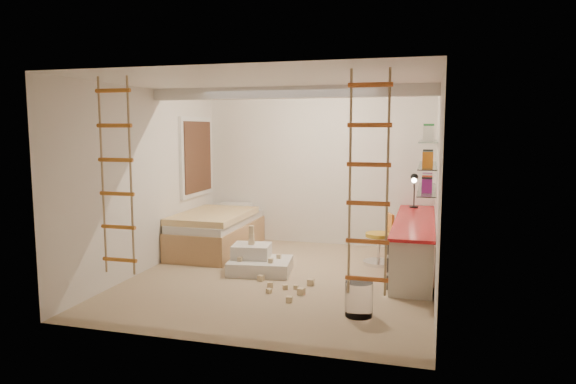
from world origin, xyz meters
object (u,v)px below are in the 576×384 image
(play_platform, at_px, (258,262))
(desk, at_px, (414,243))
(bed, at_px, (217,231))
(swivel_chair, at_px, (380,246))

(play_platform, bearing_deg, desk, 17.41)
(bed, distance_m, play_platform, 1.49)
(desk, distance_m, play_platform, 2.25)
(desk, height_order, play_platform, desk)
(desk, height_order, bed, desk)
(desk, xyz_separation_m, bed, (-3.20, 0.36, -0.07))
(desk, bearing_deg, swivel_chair, 155.86)
(bed, height_order, play_platform, bed)
(bed, bearing_deg, swivel_chair, -3.00)
(bed, bearing_deg, play_platform, -44.14)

